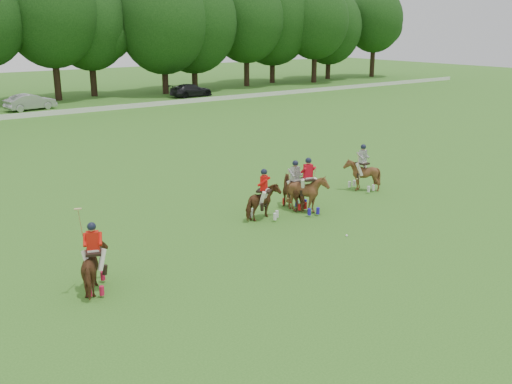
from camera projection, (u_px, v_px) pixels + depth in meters
ground at (325, 261)px, 19.33m from camera, size 180.00×180.00×0.00m
boundary_rail at (20, 116)px, 48.64m from camera, size 120.00×0.10×0.44m
car_mid at (30, 102)px, 53.19m from camera, size 4.81×2.46×1.51m
car_right at (191, 90)px, 63.02m from camera, size 5.01×2.28×1.42m
polo_red_a at (95, 267)px, 16.95m from camera, size 1.38×1.86×2.70m
polo_red_b at (264, 202)px, 23.23m from camera, size 1.82×1.79×2.13m
polo_red_c at (308, 193)px, 24.09m from camera, size 1.71×1.83×2.38m
polo_stripe_a at (295, 192)px, 24.63m from camera, size 1.03×1.67×2.14m
polo_stripe_b at (362, 174)px, 27.30m from camera, size 1.40×1.54×2.26m
polo_ball at (347, 236)px, 21.49m from camera, size 0.09×0.09×0.09m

